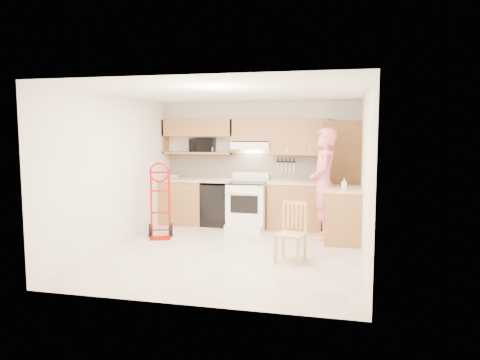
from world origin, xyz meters
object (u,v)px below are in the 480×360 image
(microwave, at_px, (203,145))
(hand_truck, at_px, (160,204))
(person, at_px, (324,184))
(dining_chair, at_px, (291,232))
(range, at_px, (247,202))

(microwave, relative_size, hand_truck, 0.41)
(person, bearing_deg, dining_chair, -17.31)
(range, height_order, person, person)
(person, distance_m, hand_truck, 2.94)
(range, height_order, dining_chair, range)
(microwave, bearing_deg, person, -25.10)
(microwave, relative_size, dining_chair, 0.58)
(microwave, height_order, range, microwave)
(dining_chair, bearing_deg, microwave, 143.06)
(microwave, relative_size, range, 0.47)
(microwave, xyz_separation_m, range, (1.03, -0.40, -1.09))
(hand_truck, bearing_deg, range, 17.21)
(microwave, xyz_separation_m, person, (2.51, -0.86, -0.64))
(range, relative_size, dining_chair, 1.24)
(range, bearing_deg, dining_chair, -61.45)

